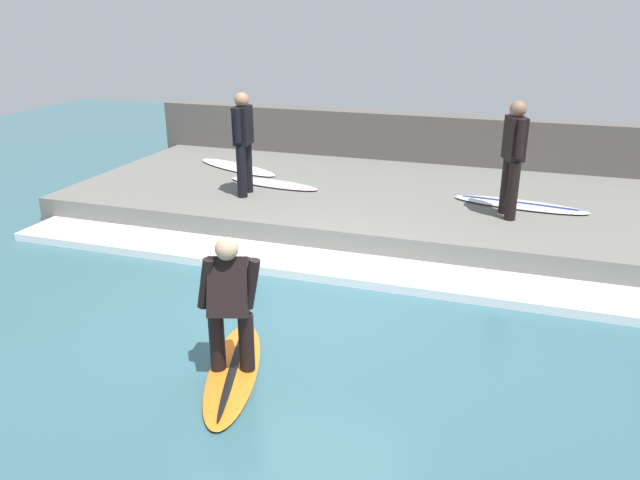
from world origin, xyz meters
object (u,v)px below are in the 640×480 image
Objects in this scene: surfer_riding at (229,298)px; surfboard_waiting_near at (274,184)px; surfer_waiting_near at (243,138)px; surfer_waiting_far at (513,153)px; surfboard_spare at (237,167)px; surfboard_riding at (233,371)px; surfboard_waiting_far at (520,204)px.

surfer_riding is 5.36m from surfboard_waiting_near.
surfer_waiting_far reaches higher than surfer_waiting_near.
surfer_riding is 5.17m from surfer_waiting_far.
surfer_waiting_far reaches higher than surfboard_spare.
surfboard_spare is (1.54, 0.90, -0.91)m from surfer_waiting_near.
surfboard_waiting_near is at bearing 18.16° from surfer_riding.
surfboard_riding is at bearing -90.00° from surfer_riding.
surfboard_waiting_far is (5.17, -2.47, -0.37)m from surfer_riding.
surfboard_spare is at bearing 81.48° from surfboard_waiting_far.
surfboard_waiting_near is at bearing 91.18° from surfboard_waiting_far.
surfer_riding reaches higher than surfboard_riding.
surfboard_riding is 0.93× the size of surfboard_spare.
surfboard_spare is (0.87, 1.12, 0.00)m from surfboard_waiting_near.
surfboard_riding is 1.07× the size of surfboard_waiting_near.
surfboard_riding is 6.59m from surfboard_spare.
surfer_waiting_far is at bearing -87.52° from surfer_waiting_near.
surfboard_waiting_near is (5.08, 1.67, 0.40)m from surfboard_riding.
surfer_waiting_far is at bearing 162.97° from surfboard_waiting_far.
surfer_riding is 0.79× the size of surfer_waiting_far.
surfer_riding is 4.83m from surfer_waiting_near.
surfer_waiting_near is 4.52m from surfboard_waiting_far.
surfboard_waiting_far is at bearing -17.03° from surfer_waiting_far.
surfboard_waiting_near is at bearing -18.67° from surfer_waiting_near.
surfer_waiting_near is 2.01m from surfboard_spare.
surfboard_spare is (5.96, 2.79, -0.38)m from surfer_riding.
surfer_waiting_near reaches higher than surfboard_waiting_near.
surfer_waiting_far is at bearing -104.99° from surfboard_spare.
surfer_waiting_far reaches higher than surfboard_waiting_far.
surfboard_waiting_near is at bearing -127.85° from surfboard_spare.
surfer_waiting_near is 4.19m from surfer_waiting_far.
surfer_waiting_far is 5.35m from surfboard_spare.
surfer_waiting_near is at bearing 23.23° from surfer_riding.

